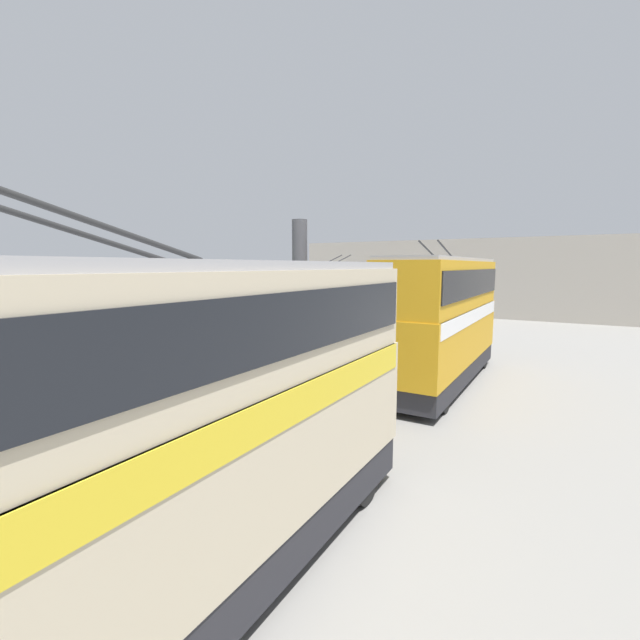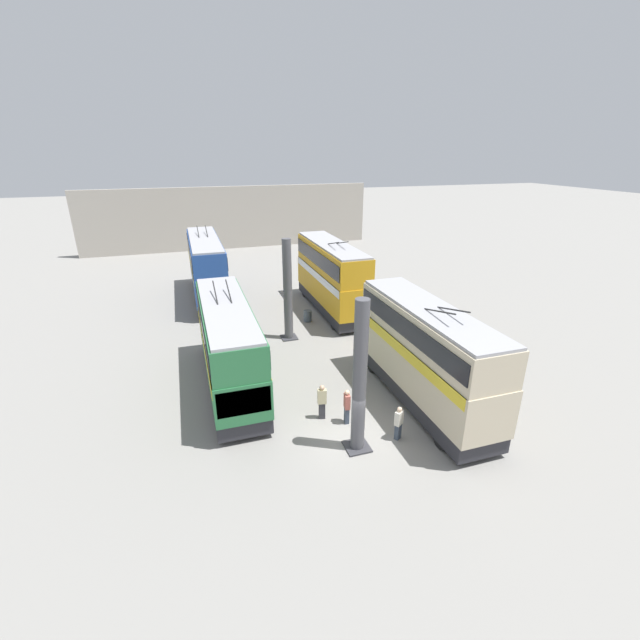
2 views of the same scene
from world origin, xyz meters
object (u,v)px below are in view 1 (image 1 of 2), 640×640
object	(u,v)px
bus_right_far	(328,298)
bus_right_mid	(106,336)
oil_drum	(373,375)
person_aisle_midway	(30,456)
person_aisle_foreground	(17,483)
bus_left_far	(443,313)
bus_left_near	(195,413)

from	to	relation	value
bus_right_far	bus_right_mid	bearing A→B (deg)	-180.00
bus_right_far	oil_drum	size ratio (longest dim) A/B	13.55
bus_right_mid	oil_drum	distance (m)	10.44
person_aisle_midway	oil_drum	distance (m)	12.44
bus_right_mid	person_aisle_foreground	world-z (taller)	bus_right_mid
person_aisle_foreground	oil_drum	distance (m)	12.95
bus_left_far	bus_right_far	world-z (taller)	bus_left_far
person_aisle_foreground	bus_left_far	bearing A→B (deg)	-97.77
bus_right_far	bus_left_near	bearing A→B (deg)	-155.66
oil_drum	bus_right_mid	bearing A→B (deg)	139.82
bus_left_far	person_aisle_midway	bearing A→B (deg)	159.08
bus_right_mid	person_aisle_foreground	xyz separation A→B (m)	(-5.02, -4.73, -1.74)
bus_right_far	person_aisle_foreground	size ratio (longest dim) A/B	6.47
bus_left_far	person_aisle_foreground	size ratio (longest dim) A/B	6.01
bus_left_near	bus_right_far	world-z (taller)	bus_right_far
bus_left_near	bus_right_far	distance (m)	21.85
bus_left_near	person_aisle_midway	size ratio (longest dim) A/B	5.59
bus_right_far	person_aisle_foreground	bearing A→B (deg)	-167.00
bus_left_far	bus_right_far	xyz separation A→B (m)	(5.96, 9.01, -0.09)
bus_right_far	oil_drum	xyz separation A→B (m)	(-7.66, -6.57, -2.54)
bus_left_far	person_aisle_midway	xyz separation A→B (m)	(-13.80, 5.27, -2.09)
bus_right_far	person_aisle_midway	distance (m)	20.21
bus_left_near	bus_right_mid	distance (m)	10.06
person_aisle_foreground	bus_right_far	bearing A→B (deg)	-68.31
person_aisle_foreground	bus_right_mid	bearing A→B (deg)	-38.03
bus_left_near	bus_right_mid	xyz separation A→B (m)	(4.46, 9.01, -0.25)
bus_right_far	person_aisle_foreground	distance (m)	21.10
bus_right_mid	oil_drum	size ratio (longest dim) A/B	12.44
bus_left_near	bus_right_far	size ratio (longest dim) A/B	0.89
bus_left_near	bus_right_mid	size ratio (longest dim) A/B	0.97
person_aisle_foreground	oil_drum	xyz separation A→B (m)	(12.80, -1.85, -0.52)
bus_right_mid	person_aisle_foreground	bearing A→B (deg)	-136.72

